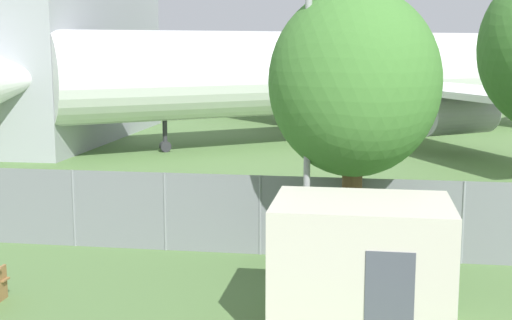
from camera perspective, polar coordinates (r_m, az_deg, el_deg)
perimeter_fence at (r=18.50m, az=0.33°, el=-4.44°), size 56.07×0.07×2.10m
airplane at (r=41.16m, az=7.19°, el=6.93°), size 36.80×29.66×12.84m
portable_cabin at (r=13.73m, az=8.39°, el=-8.47°), size 3.31×2.42×2.55m
tree_left_of_cabin at (r=17.28m, az=7.87°, el=6.08°), size 4.12×4.12×6.79m
light_mast at (r=16.56m, az=4.21°, el=9.65°), size 0.44×0.44×9.29m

